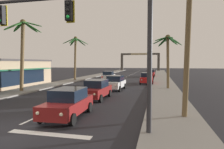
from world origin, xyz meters
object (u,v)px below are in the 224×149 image
Objects in this scene: palm_right_second at (168,49)px; palm_left_second at (23,40)px; sedan_lead_at_stop_bar at (68,103)px; sedan_parked_nearest_kerb at (151,73)px; palm_left_third at (75,49)px; traffic_signal_mast at (70,24)px; sedan_third_in_queue at (96,89)px; sedan_oncoming_far at (108,76)px; town_gateway_arch at (140,59)px; sedan_fifth_in_queue at (115,83)px; sedan_parked_mid_kerb at (147,78)px.

palm_left_second is at bearing -159.28° from palm_right_second.
sedan_parked_nearest_kerb is (3.50, 35.09, 0.00)m from sedan_lead_at_stop_bar.
traffic_signal_mast is at bearing -66.98° from palm_left_third.
sedan_third_in_queue is 18.02m from sedan_oncoming_far.
sedan_lead_at_stop_bar is 24.74m from palm_left_third.
sedan_lead_at_stop_bar is at bearing -41.78° from palm_left_second.
palm_left_third is at bearing -135.27° from sedan_parked_nearest_kerb.
traffic_signal_mast is 1.73× the size of palm_right_second.
traffic_signal_mast is at bearing -87.61° from town_gateway_arch.
sedan_lead_at_stop_bar and sedan_parked_nearest_kerb have the same top height.
sedan_oncoming_far is at bearing 98.43° from sedan_lead_at_stop_bar.
sedan_oncoming_far is 14.42m from palm_right_second.
palm_right_second is 54.19m from town_gateway_arch.
traffic_signal_mast is 2.51× the size of sedan_fifth_in_queue.
sedan_lead_at_stop_bar is 1.00× the size of sedan_third_in_queue.
traffic_signal_mast is 2.53× the size of sedan_parked_nearest_kerb.
traffic_signal_mast is 14.41m from palm_left_second.
traffic_signal_mast is 16.74m from palm_right_second.
sedan_third_in_queue is 19.28m from palm_left_third.
palm_left_third reaches higher than sedan_fifth_in_queue.
sedan_parked_mid_kerb is 13.85m from palm_left_third.
sedan_lead_at_stop_bar is 1.01× the size of sedan_parked_mid_kerb.
town_gateway_arch is at bearing 82.95° from palm_left_second.
palm_right_second is at bearing 65.95° from sedan_lead_at_stop_bar.
palm_left_second is 1.00× the size of palm_left_third.
traffic_signal_mast is at bearing -93.72° from sedan_parked_nearest_kerb.
palm_right_second is at bearing 72.10° from traffic_signal_mast.
sedan_third_in_queue is at bearing -105.06° from sedan_parked_mid_kerb.
sedan_fifth_in_queue is 23.12m from sedan_parked_nearest_kerb.
traffic_signal_mast is at bearing -80.79° from sedan_third_in_queue.
palm_left_third is (-10.36, 24.38, 0.59)m from traffic_signal_mast.
sedan_parked_nearest_kerb is 15.26m from sedan_parked_mid_kerb.
sedan_parked_mid_kerb is at bearing 115.24° from palm_right_second.
sedan_fifth_in_queue is (0.42, 6.10, 0.00)m from sedan_third_in_queue.
palm_left_second reaches higher than town_gateway_arch.
traffic_signal_mast reaches higher than sedan_fifth_in_queue.
sedan_fifth_in_queue is at bearing -47.23° from palm_left_third.
sedan_oncoming_far is 7.56m from palm_left_third.
sedan_lead_at_stop_bar is (-1.10, 1.93, -4.16)m from traffic_signal_mast.
sedan_parked_mid_kerb is (3.28, 7.62, 0.00)m from sedan_fifth_in_queue.
sedan_third_in_queue is 0.99× the size of sedan_oncoming_far.
sedan_third_in_queue and sedan_oncoming_far have the same top height.
palm_left_second reaches higher than traffic_signal_mast.
traffic_signal_mast is 2.52× the size of sedan_third_in_queue.
sedan_parked_nearest_kerb is 0.57× the size of palm_left_second.
town_gateway_arch reaches higher than sedan_third_in_queue.
town_gateway_arch reaches higher than sedan_parked_mid_kerb.
sedan_parked_mid_kerb is (3.49, 19.83, 0.00)m from sedan_lead_at_stop_bar.
sedan_lead_at_stop_bar is 6.11m from sedan_third_in_queue.
sedan_lead_at_stop_bar is 35.26m from sedan_parked_nearest_kerb.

